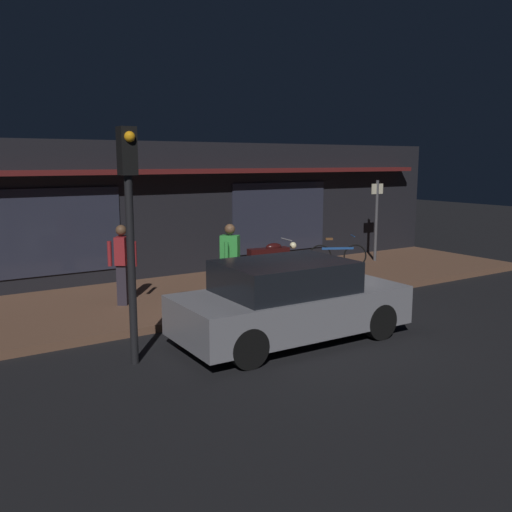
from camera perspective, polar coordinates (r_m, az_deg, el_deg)
ground_plane at (r=10.74m, az=3.81°, el=-7.16°), size 60.00×60.00×0.00m
sidewalk_slab at (r=13.17m, az=-4.01°, el=-3.67°), size 18.00×4.00×0.15m
storefront_building at (r=15.92m, az=-10.00°, el=4.83°), size 18.00×3.30×3.60m
motorcycle at (r=14.35m, az=1.41°, el=-0.21°), size 1.70×0.55×0.97m
bicycle_parked at (r=15.79m, az=8.31°, el=0.09°), size 1.49×0.81×0.91m
person_photographer at (r=11.86m, az=-13.48°, el=-0.69°), size 0.55×0.44×1.67m
person_bystander at (r=11.72m, az=-2.67°, el=-0.56°), size 0.50×0.49×1.67m
sign_post at (r=17.01m, az=12.18°, el=4.06°), size 0.44×0.09×2.40m
traffic_light_pole at (r=8.51m, az=-12.82°, el=5.20°), size 0.24×0.33×3.60m
parked_car_near at (r=9.74m, az=3.42°, el=-4.62°), size 4.13×1.84×1.42m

